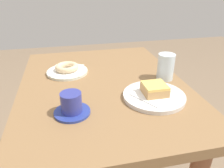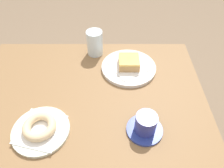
% 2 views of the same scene
% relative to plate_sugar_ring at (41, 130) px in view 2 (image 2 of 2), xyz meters
% --- Properties ---
extents(table, '(0.92, 0.70, 0.72)m').
position_rel_plate_sugar_ring_xyz_m(table, '(0.14, 0.15, -0.14)').
color(table, olive).
rests_on(table, ground_plane).
extents(plate_sugar_ring, '(0.19, 0.19, 0.01)m').
position_rel_plate_sugar_ring_xyz_m(plate_sugar_ring, '(0.00, 0.00, 0.00)').
color(plate_sugar_ring, silver).
rests_on(plate_sugar_ring, table).
extents(napkin_sugar_ring, '(0.17, 0.17, 0.00)m').
position_rel_plate_sugar_ring_xyz_m(napkin_sugar_ring, '(0.00, 0.00, 0.01)').
color(napkin_sugar_ring, white).
rests_on(napkin_sugar_ring, plate_sugar_ring).
extents(donut_sugar_ring, '(0.11, 0.11, 0.03)m').
position_rel_plate_sugar_ring_xyz_m(donut_sugar_ring, '(0.00, 0.00, 0.02)').
color(donut_sugar_ring, beige).
rests_on(donut_sugar_ring, napkin_sugar_ring).
extents(plate_glazed_square, '(0.24, 0.24, 0.02)m').
position_rel_plate_sugar_ring_xyz_m(plate_glazed_square, '(0.31, 0.31, 0.00)').
color(plate_glazed_square, silver).
rests_on(plate_glazed_square, table).
extents(napkin_glazed_square, '(0.19, 0.19, 0.00)m').
position_rel_plate_sugar_ring_xyz_m(napkin_glazed_square, '(0.31, 0.31, 0.01)').
color(napkin_glazed_square, white).
rests_on(napkin_glazed_square, plate_glazed_square).
extents(donut_glazed_square, '(0.09, 0.09, 0.04)m').
position_rel_plate_sugar_ring_xyz_m(donut_glazed_square, '(0.31, 0.31, 0.03)').
color(donut_glazed_square, tan).
rests_on(donut_glazed_square, napkin_glazed_square).
extents(water_glass, '(0.07, 0.07, 0.12)m').
position_rel_plate_sugar_ring_xyz_m(water_glass, '(0.16, 0.43, 0.05)').
color(water_glass, silver).
rests_on(water_glass, table).
extents(coffee_cup, '(0.12, 0.12, 0.08)m').
position_rel_plate_sugar_ring_xyz_m(coffee_cup, '(0.35, 0.00, 0.03)').
color(coffee_cup, navy).
rests_on(coffee_cup, table).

